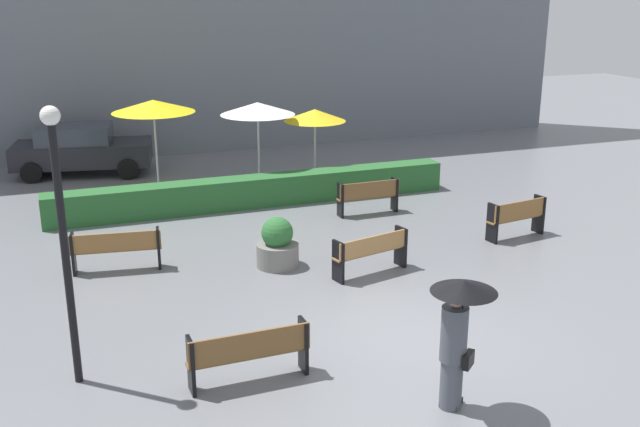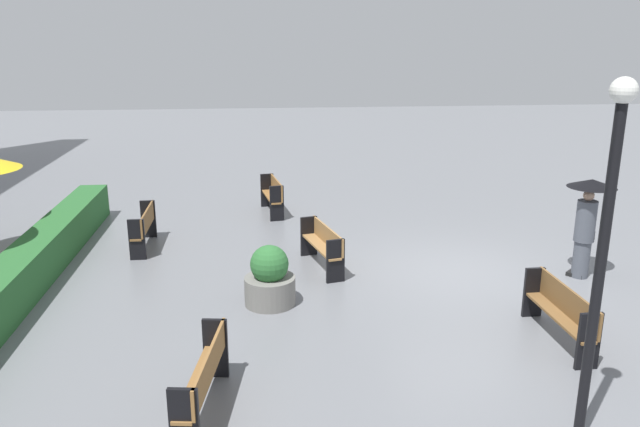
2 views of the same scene
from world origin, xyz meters
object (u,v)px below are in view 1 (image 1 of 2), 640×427
(bench_far_left, at_px, (116,248))
(parked_car, at_px, (81,149))
(planter_pot, at_px, (277,245))
(bench_back_row, at_px, (369,195))
(bench_far_right, at_px, (517,216))
(pedestrian_with_umbrella, at_px, (457,328))
(patio_umbrella_yellow_far, at_px, (315,115))
(patio_umbrella_white, at_px, (258,109))
(bench_mid_center, at_px, (372,251))
(lamp_post, at_px, (62,222))
(bench_near_left, at_px, (249,352))
(patio_umbrella_yellow, at_px, (153,106))

(bench_far_left, height_order, parked_car, parked_car)
(planter_pot, bearing_deg, bench_back_row, 39.25)
(bench_far_right, bearing_deg, bench_back_row, 130.86)
(pedestrian_with_umbrella, height_order, patio_umbrella_yellow_far, patio_umbrella_yellow_far)
(bench_far_left, height_order, patio_umbrella_white, patio_umbrella_white)
(patio_umbrella_yellow_far, bearing_deg, bench_mid_center, -100.72)
(pedestrian_with_umbrella, distance_m, planter_pot, 6.28)
(bench_mid_center, distance_m, parked_car, 12.09)
(lamp_post, relative_size, patio_umbrella_yellow_far, 1.86)
(pedestrian_with_umbrella, distance_m, patio_umbrella_white, 12.32)
(bench_mid_center, relative_size, planter_pot, 1.63)
(bench_near_left, bearing_deg, bench_back_row, 54.37)
(bench_near_left, bearing_deg, bench_far_left, 104.83)
(bench_mid_center, distance_m, patio_umbrella_white, 7.44)
(bench_back_row, distance_m, pedestrian_with_umbrella, 9.33)
(planter_pot, bearing_deg, bench_mid_center, -33.69)
(patio_umbrella_yellow, relative_size, parked_car, 0.60)
(bench_far_right, height_order, bench_back_row, bench_far_right)
(planter_pot, height_order, patio_umbrella_white, patio_umbrella_white)
(planter_pot, xyz_separation_m, lamp_post, (-4.29, -3.54, 2.11))
(bench_back_row, bearing_deg, bench_far_right, -49.14)
(bench_far_right, bearing_deg, lamp_post, -161.95)
(bench_far_left, height_order, patio_umbrella_yellow, patio_umbrella_yellow)
(pedestrian_with_umbrella, distance_m, patio_umbrella_yellow, 13.40)
(bench_back_row, bearing_deg, bench_near_left, -125.63)
(bench_near_left, relative_size, planter_pot, 1.73)
(patio_umbrella_yellow, bearing_deg, bench_back_row, -41.29)
(bench_mid_center, relative_size, bench_back_row, 1.06)
(planter_pot, xyz_separation_m, patio_umbrella_white, (1.32, 6.06, 1.93))
(pedestrian_with_umbrella, relative_size, patio_umbrella_white, 0.77)
(bench_mid_center, xyz_separation_m, planter_pot, (-1.69, 1.13, -0.05))
(lamp_post, bearing_deg, planter_pot, 39.54)
(bench_far_left, bearing_deg, lamp_post, -103.01)
(planter_pot, bearing_deg, patio_umbrella_yellow_far, 63.20)
(bench_far_right, relative_size, patio_umbrella_yellow, 0.61)
(bench_near_left, bearing_deg, parked_car, 96.44)
(planter_pot, distance_m, patio_umbrella_yellow_far, 6.97)
(bench_near_left, xyz_separation_m, bench_back_row, (5.18, 7.23, 0.01))
(patio_umbrella_yellow_far, relative_size, parked_car, 0.51)
(bench_back_row, height_order, parked_car, parked_car)
(bench_near_left, height_order, patio_umbrella_yellow_far, patio_umbrella_yellow_far)
(bench_mid_center, xyz_separation_m, bench_far_right, (4.20, 0.91, 0.02))
(bench_near_left, xyz_separation_m, lamp_post, (-2.45, 0.96, 2.05))
(bench_mid_center, xyz_separation_m, patio_umbrella_white, (-0.38, 7.19, 1.88))
(pedestrian_with_umbrella, bearing_deg, parked_car, 104.59)
(pedestrian_with_umbrella, height_order, patio_umbrella_white, patio_umbrella_white)
(patio_umbrella_white, bearing_deg, planter_pot, -102.30)
(patio_umbrella_white, bearing_deg, bench_near_left, -106.66)
(bench_mid_center, distance_m, pedestrian_with_umbrella, 5.21)
(bench_mid_center, bearing_deg, planter_pot, 146.31)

